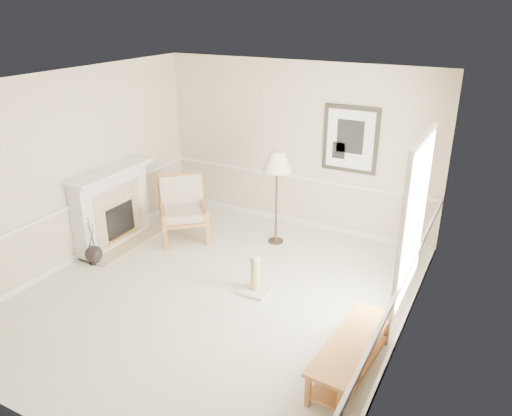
{
  "coord_description": "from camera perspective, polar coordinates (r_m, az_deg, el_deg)",
  "views": [
    {
      "loc": [
        3.27,
        -5.0,
        3.79
      ],
      "look_at": [
        0.27,
        0.7,
        1.1
      ],
      "focal_mm": 35.0,
      "sensor_mm": 36.0,
      "label": 1
    }
  ],
  "objects": [
    {
      "name": "scratching_post",
      "position": [
        7.02,
        -0.09,
        -8.31
      ],
      "size": [
        0.4,
        0.4,
        0.57
      ],
      "rotation": [
        0.0,
        0.0,
        0.0
      ],
      "color": "beige",
      "rests_on": "ground"
    },
    {
      "name": "floor_vase",
      "position": [
        8.16,
        -18.05,
        -5.09
      ],
      "size": [
        0.27,
        0.27,
        0.79
      ],
      "rotation": [
        0.0,
        0.0,
        -0.36
      ],
      "color": "black",
      "rests_on": "ground"
    },
    {
      "name": "fireplace",
      "position": [
        8.53,
        -16.07,
        0.06
      ],
      "size": [
        0.64,
        1.64,
        1.31
      ],
      "color": "white",
      "rests_on": "ground"
    },
    {
      "name": "armchair",
      "position": [
        8.58,
        -8.35,
        0.3
      ],
      "size": [
        1.14,
        1.15,
        1.04
      ],
      "rotation": [
        0.0,
        0.0,
        0.72
      ],
      "color": "#A47235",
      "rests_on": "ground"
    },
    {
      "name": "floor_lamp",
      "position": [
        7.97,
        2.41,
        5.04
      ],
      "size": [
        0.66,
        0.66,
        1.58
      ],
      "rotation": [
        0.0,
        0.0,
        -0.42
      ],
      "color": "black",
      "rests_on": "ground"
    },
    {
      "name": "room",
      "position": [
        6.27,
        -3.77,
        4.71
      ],
      "size": [
        5.04,
        5.54,
        2.92
      ],
      "color": "beige",
      "rests_on": "ground"
    },
    {
      "name": "ground",
      "position": [
        7.08,
        -4.68,
        -9.83
      ],
      "size": [
        5.5,
        5.5,
        0.0
      ],
      "primitive_type": "plane",
      "color": "silver",
      "rests_on": "ground"
    },
    {
      "name": "bench",
      "position": [
        5.7,
        10.87,
        -15.76
      ],
      "size": [
        0.57,
        1.53,
        0.43
      ],
      "rotation": [
        0.0,
        0.0,
        -0.08
      ],
      "color": "#A47235",
      "rests_on": "ground"
    }
  ]
}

